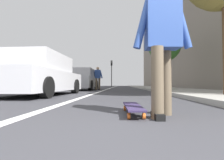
% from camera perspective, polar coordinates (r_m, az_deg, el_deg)
% --- Properties ---
extents(ground_plane, '(80.00, 80.00, 0.00)m').
position_cam_1_polar(ground_plane, '(10.80, 3.78, -3.65)').
color(ground_plane, '#38383D').
extents(lane_stripe_white, '(52.00, 0.16, 0.01)m').
position_cam_1_polar(lane_stripe_white, '(20.83, 0.14, -2.66)').
color(lane_stripe_white, silver).
rests_on(lane_stripe_white, ground).
extents(sidewalk_curb, '(52.00, 3.20, 0.12)m').
position_cam_1_polar(sidewalk_curb, '(19.08, 13.26, -2.55)').
color(sidewalk_curb, '#9E9B93').
rests_on(sidewalk_curb, ground).
extents(building_facade, '(40.00, 1.20, 12.63)m').
position_cam_1_polar(building_facade, '(24.39, 18.84, 12.56)').
color(building_facade, gray).
rests_on(building_facade, ground).
extents(skateboard, '(0.85, 0.25, 0.11)m').
position_cam_1_polar(skateboard, '(2.17, 7.34, -9.38)').
color(skateboard, orange).
rests_on(skateboard, ground).
extents(skater_person, '(0.47, 0.72, 1.64)m').
position_cam_1_polar(skater_person, '(2.13, 17.13, 13.44)').
color(skater_person, brown).
rests_on(skater_person, ground).
extents(parked_car_near, '(4.28, 2.06, 1.47)m').
position_cam_1_polar(parked_car_near, '(6.46, -23.94, 1.31)').
color(parked_car_near, silver).
rests_on(parked_car_near, ground).
extents(parked_car_mid, '(4.32, 1.95, 1.50)m').
position_cam_1_polar(parked_car_mid, '(11.90, -10.34, 0.04)').
color(parked_car_mid, '#B7B7BC').
rests_on(parked_car_mid, ground).
extents(traffic_light, '(0.33, 0.28, 4.17)m').
position_cam_1_polar(traffic_light, '(25.70, -0.15, 3.99)').
color(traffic_light, '#2D2D2D').
rests_on(traffic_light, ground).
extents(street_tree_mid, '(2.13, 2.13, 4.06)m').
position_cam_1_polar(street_tree_mid, '(11.72, 17.81, 11.24)').
color(street_tree_mid, brown).
rests_on(street_tree_mid, ground).
extents(pedestrian_distant, '(0.48, 0.74, 1.70)m').
position_cam_1_polar(pedestrian_distant, '(12.21, -4.99, 1.16)').
color(pedestrian_distant, brown).
rests_on(pedestrian_distant, ground).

